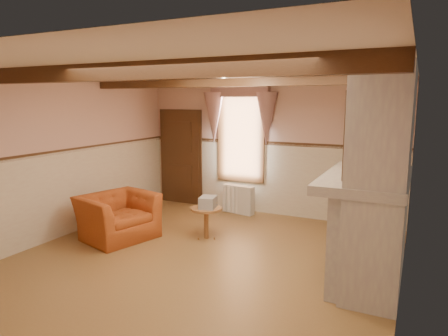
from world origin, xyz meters
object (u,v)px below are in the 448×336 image
at_px(bowl, 368,170).
at_px(oil_lamp, 371,160).
at_px(armchair, 118,217).
at_px(mantel_clock, 373,160).
at_px(radiator, 238,199).
at_px(side_table, 206,223).

height_order(bowl, oil_lamp, oil_lamp).
height_order(armchair, oil_lamp, oil_lamp).
height_order(armchair, mantel_clock, mantel_clock).
distance_m(bowl, oil_lamp, 0.35).
bearing_deg(armchair, oil_lamp, -64.59).
xyz_separation_m(armchair, oil_lamp, (4.03, 0.67, 1.17)).
bearing_deg(radiator, mantel_clock, -17.76).
distance_m(armchair, mantel_clock, 4.29).
height_order(armchair, radiator, armchair).
distance_m(armchair, oil_lamp, 4.25).
xyz_separation_m(side_table, mantel_clock, (2.64, 0.31, 1.25)).
bearing_deg(oil_lamp, bowl, -90.00).
height_order(side_table, radiator, radiator).
relative_size(armchair, radiator, 1.70).
relative_size(side_table, radiator, 0.79).
bearing_deg(oil_lamp, mantel_clock, 90.00).
xyz_separation_m(mantel_clock, oil_lamp, (0.00, -0.31, 0.04)).
distance_m(radiator, oil_lamp, 3.48).
bearing_deg(oil_lamp, radiator, 148.80).
bearing_deg(mantel_clock, radiator, 153.63).
distance_m(bowl, mantel_clock, 0.65).
relative_size(mantel_clock, oil_lamp, 0.86).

